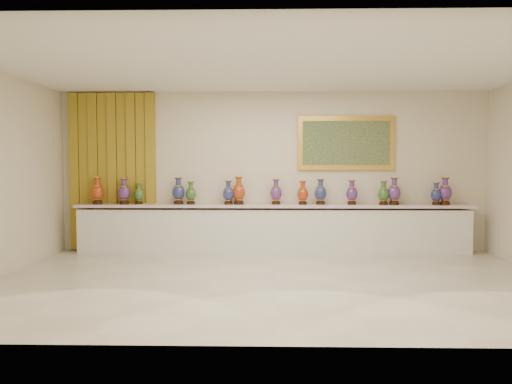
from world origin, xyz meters
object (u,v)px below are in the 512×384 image
vase_1 (124,192)px  vase_2 (139,194)px  counter (273,229)px  vase_0 (97,192)px

vase_1 → vase_2: size_ratio=1.22×
vase_1 → vase_2: bearing=6.9°
counter → vase_2: bearing=179.8°
vase_0 → vase_2: 0.76m
counter → vase_2: 2.58m
vase_0 → vase_1: bearing=1.5°
vase_0 → vase_2: bearing=3.4°
vase_0 → vase_1: size_ratio=1.04×
counter → vase_2: size_ratio=18.15×
counter → vase_2: (-2.50, 0.01, 0.64)m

